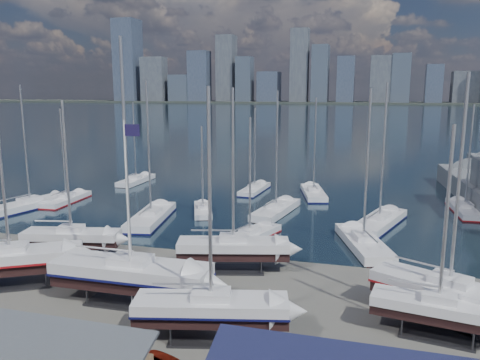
% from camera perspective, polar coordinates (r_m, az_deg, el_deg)
% --- Properties ---
extents(ground, '(1400.00, 1400.00, 0.00)m').
position_cam_1_polar(ground, '(37.38, -10.64, -13.55)').
color(ground, '#605E59').
rests_on(ground, ground).
extents(water, '(1400.00, 600.00, 0.40)m').
position_cam_1_polar(water, '(341.15, 12.96, 7.92)').
color(water, '#19293B').
rests_on(water, ground).
extents(far_shore, '(1400.00, 80.00, 2.20)m').
position_cam_1_polar(far_shore, '(600.82, 14.14, 9.11)').
color(far_shore, '#2D332D').
rests_on(far_shore, ground).
extents(skyline, '(639.14, 43.80, 107.69)m').
position_cam_1_polar(skyline, '(595.14, 13.53, 12.79)').
color(skyline, '#475166').
rests_on(skyline, far_shore).
extents(sailboat_cradle_1, '(10.97, 8.11, 17.50)m').
position_cam_1_polar(sailboat_cradle_1, '(41.68, -26.22, -8.74)').
color(sailboat_cradle_1, '#2D2D33').
rests_on(sailboat_cradle_1, ground).
extents(sailboat_cradle_2, '(9.14, 4.23, 14.52)m').
position_cam_1_polar(sailboat_cradle_2, '(46.27, -19.85, -6.57)').
color(sailboat_cradle_2, '#2D2D33').
rests_on(sailboat_cradle_2, ground).
extents(sailboat_cradle_3, '(11.87, 3.45, 18.89)m').
position_cam_1_polar(sailboat_cradle_3, '(35.54, -13.12, -11.08)').
color(sailboat_cradle_3, '#2D2D33').
rests_on(sailboat_cradle_3, ground).
extents(sailboat_cradle_4, '(9.88, 4.98, 15.57)m').
position_cam_1_polar(sailboat_cradle_4, '(40.53, -0.82, -8.27)').
color(sailboat_cradle_4, '#2D2D33').
rests_on(sailboat_cradle_4, ground).
extents(sailboat_cradle_5, '(9.98, 4.84, 15.58)m').
position_cam_1_polar(sailboat_cradle_5, '(30.06, -3.53, -15.37)').
color(sailboat_cradle_5, '#2D2D33').
rests_on(sailboat_cradle_5, ground).
extents(sailboat_cradle_6, '(10.37, 7.18, 16.44)m').
position_cam_1_polar(sailboat_cradle_6, '(34.79, 24.14, -12.50)').
color(sailboat_cradle_6, '#2D2D33').
rests_on(sailboat_cradle_6, ground).
extents(sailboat_cradle_7, '(8.34, 3.54, 13.41)m').
position_cam_1_polar(sailboat_cradle_7, '(32.63, 23.05, -14.27)').
color(sailboat_cradle_7, '#2D2D33').
rests_on(sailboat_cradle_7, ground).
extents(sailboat_moored_0, '(5.84, 11.71, 16.86)m').
position_cam_1_polar(sailboat_moored_0, '(67.84, -24.19, -2.94)').
color(sailboat_moored_0, black).
rests_on(sailboat_moored_0, water).
extents(sailboat_moored_1, '(2.94, 9.18, 13.57)m').
position_cam_1_polar(sailboat_moored_1, '(69.49, -20.39, -2.35)').
color(sailboat_moored_1, black).
rests_on(sailboat_moored_1, water).
extents(sailboat_moored_2, '(2.65, 9.37, 14.14)m').
position_cam_1_polar(sailboat_moored_2, '(80.83, -12.54, -0.14)').
color(sailboat_moored_2, black).
rests_on(sailboat_moored_2, water).
extents(sailboat_moored_3, '(5.07, 11.95, 17.31)m').
position_cam_1_polar(sailboat_moored_3, '(56.88, -10.76, -4.68)').
color(sailboat_moored_3, black).
rests_on(sailboat_moored_3, water).
extents(sailboat_moored_4, '(4.76, 7.91, 11.55)m').
position_cam_1_polar(sailboat_moored_4, '(59.83, -4.54, -3.73)').
color(sailboat_moored_4, black).
rests_on(sailboat_moored_4, water).
extents(sailboat_moored_5, '(3.26, 9.15, 13.41)m').
position_cam_1_polar(sailboat_moored_5, '(71.91, 1.79, -1.24)').
color(sailboat_moored_5, black).
rests_on(sailboat_moored_5, water).
extents(sailboat_moored_6, '(5.35, 9.24, 13.33)m').
position_cam_1_polar(sailboat_moored_6, '(49.08, 1.20, -6.99)').
color(sailboat_moored_6, black).
rests_on(sailboat_moored_6, water).
extents(sailboat_moored_7, '(4.77, 11.01, 16.08)m').
position_cam_1_polar(sailboat_moored_7, '(59.41, 4.40, -3.84)').
color(sailboat_moored_7, black).
rests_on(sailboat_moored_7, water).
extents(sailboat_moored_8, '(5.21, 10.46, 15.06)m').
position_cam_1_polar(sailboat_moored_8, '(69.93, 8.94, -1.72)').
color(sailboat_moored_8, black).
rests_on(sailboat_moored_8, water).
extents(sailboat_moored_9, '(6.17, 11.19, 16.29)m').
position_cam_1_polar(sailboat_moored_9, '(48.29, 14.77, -7.64)').
color(sailboat_moored_9, black).
rests_on(sailboat_moored_9, water).
extents(sailboat_moored_10, '(6.72, 11.78, 16.99)m').
position_cam_1_polar(sailboat_moored_10, '(56.21, 16.62, -5.13)').
color(sailboat_moored_10, black).
rests_on(sailboat_moored_10, water).
extents(sailboat_moored_11, '(3.32, 9.76, 14.35)m').
position_cam_1_polar(sailboat_moored_11, '(66.21, 25.67, -3.38)').
color(sailboat_moored_11, black).
rests_on(sailboat_moored_11, water).
extents(flagpole, '(1.18, 0.12, 13.42)m').
position_cam_1_polar(flagpole, '(32.81, -13.40, -2.66)').
color(flagpole, white).
rests_on(flagpole, ground).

